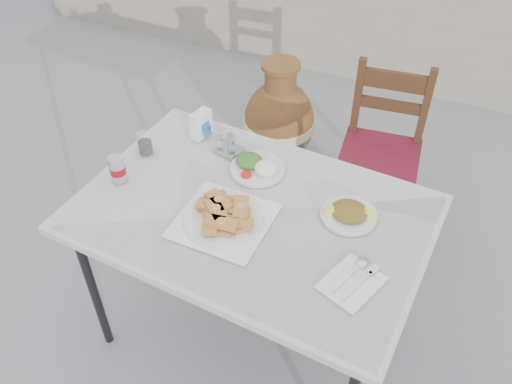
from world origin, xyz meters
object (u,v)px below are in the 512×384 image
at_px(cafe_table, 252,221).
at_px(soda_can, 117,169).
at_px(salad_rice_plate, 257,166).
at_px(terracotta_urn, 279,123).
at_px(cola_glass, 145,145).
at_px(napkin_holder, 201,124).
at_px(salad_chopped_plate, 349,213).
at_px(condiment_caddy, 228,146).
at_px(pide_plate, 223,215).
at_px(chair, 381,151).

xyz_separation_m(cafe_table, soda_can, (-0.55, -0.06, 0.11)).
relative_size(salad_rice_plate, terracotta_urn, 0.30).
distance_m(salad_rice_plate, cola_glass, 0.48).
relative_size(cafe_table, napkin_holder, 11.40).
distance_m(napkin_holder, terracotta_urn, 0.97).
bearing_deg(soda_can, salad_rice_plate, 30.64).
distance_m(salad_chopped_plate, napkin_holder, 0.77).
bearing_deg(salad_chopped_plate, condiment_caddy, 163.94).
height_order(cafe_table, salad_rice_plate, salad_rice_plate).
height_order(cola_glass, condiment_caddy, cola_glass).
xyz_separation_m(pide_plate, cola_glass, (-0.48, 0.23, 0.01)).
height_order(pide_plate, soda_can, soda_can).
bearing_deg(chair, condiment_caddy, -133.78).
height_order(salad_rice_plate, soda_can, soda_can).
distance_m(napkin_holder, condiment_caddy, 0.17).
height_order(pide_plate, napkin_holder, napkin_holder).
xyz_separation_m(pide_plate, salad_rice_plate, (-0.01, 0.32, -0.01)).
bearing_deg(napkin_holder, pide_plate, -42.04).
height_order(chair, terracotta_urn, chair).
xyz_separation_m(pide_plate, chair, (0.36, 1.08, -0.36)).
relative_size(cafe_table, condiment_caddy, 10.71).
bearing_deg(pide_plate, chair, 71.38).
distance_m(pide_plate, cola_glass, 0.54).
xyz_separation_m(pide_plate, salad_chopped_plate, (0.41, 0.21, -0.01)).
xyz_separation_m(soda_can, condiment_caddy, (0.31, 0.34, -0.03)).
height_order(soda_can, chair, soda_can).
relative_size(pide_plate, napkin_holder, 2.82).
bearing_deg(salad_chopped_plate, napkin_holder, 163.35).
bearing_deg(terracotta_urn, cola_glass, -101.10).
relative_size(soda_can, condiment_caddy, 0.89).
relative_size(salad_rice_plate, napkin_holder, 1.90).
xyz_separation_m(cola_glass, napkin_holder, (0.16, 0.20, 0.02)).
bearing_deg(soda_can, terracotta_urn, 80.65).
bearing_deg(condiment_caddy, cafe_table, -49.99).
xyz_separation_m(pide_plate, terracotta_urn, (-0.28, 1.26, -0.48)).
relative_size(cafe_table, salad_rice_plate, 6.00).
bearing_deg(cola_glass, soda_can, -89.87).
bearing_deg(cafe_table, napkin_holder, 139.35).
xyz_separation_m(cafe_table, chair, (0.29, 0.99, -0.27)).
relative_size(cola_glass, condiment_caddy, 0.73).
height_order(pide_plate, salad_rice_plate, pide_plate).
relative_size(pide_plate, soda_can, 2.97).
bearing_deg(condiment_caddy, napkin_holder, 161.14).
height_order(cafe_table, salad_chopped_plate, salad_chopped_plate).
xyz_separation_m(cola_glass, chair, (0.85, 0.85, -0.37)).
xyz_separation_m(cola_glass, terracotta_urn, (0.20, 1.03, -0.49)).
relative_size(soda_can, chair, 0.12).
bearing_deg(pide_plate, terracotta_urn, 102.67).
relative_size(cafe_table, terracotta_urn, 1.83).
height_order(soda_can, terracotta_urn, soda_can).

